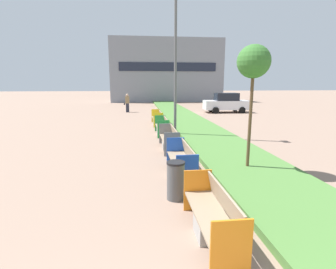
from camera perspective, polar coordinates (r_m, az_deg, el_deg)
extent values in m
cube|color=#4C7A38|center=(13.16, 9.38, -0.91)|extent=(2.80, 120.00, 0.18)
cube|color=gray|center=(41.00, -0.45, 13.65)|extent=(16.37, 5.92, 9.08)
cube|color=#1E2333|center=(38.03, 0.05, 14.52)|extent=(13.75, 0.08, 1.20)
cube|color=#9E9B96|center=(5.20, 9.17, -19.19)|extent=(0.52, 0.60, 0.42)
cube|color=gray|center=(5.09, 9.25, -16.95)|extent=(0.58, 2.10, 0.05)
cube|color=gray|center=(5.05, 12.39, -13.99)|extent=(0.14, 2.02, 0.48)
cube|color=orange|center=(4.21, 13.55, -23.24)|extent=(0.62, 0.04, 0.94)
cube|color=orange|center=(6.01, 6.45, -11.95)|extent=(0.62, 0.04, 0.94)
cube|color=#9E9B96|center=(8.26, 2.73, -7.27)|extent=(0.52, 0.60, 0.42)
cube|color=gray|center=(8.19, 2.75, -5.75)|extent=(0.58, 2.19, 0.05)
cube|color=gray|center=(8.16, 4.64, -3.91)|extent=(0.14, 2.11, 0.48)
cube|color=blue|center=(7.14, 4.21, -8.10)|extent=(0.62, 0.04, 0.94)
cube|color=blue|center=(9.24, 1.63, -3.54)|extent=(0.62, 0.04, 0.94)
cube|color=#9E9B96|center=(11.32, 0.11, -2.14)|extent=(0.52, 0.60, 0.42)
cube|color=gray|center=(11.27, 0.11, -1.00)|extent=(0.58, 2.20, 0.05)
cube|color=gray|center=(11.25, 1.48, 0.34)|extent=(0.14, 2.11, 0.48)
cube|color=slate|center=(10.17, 0.85, -2.16)|extent=(0.62, 0.04, 0.94)
cube|color=slate|center=(12.35, -0.49, 0.24)|extent=(0.62, 0.04, 0.94)
cube|color=#9E9B96|center=(14.50, -1.39, 0.84)|extent=(0.52, 0.60, 0.42)
cube|color=gray|center=(14.46, -1.40, 1.73)|extent=(0.58, 1.99, 0.05)
cube|color=gray|center=(14.45, -0.34, 2.78)|extent=(0.14, 1.91, 0.48)
cube|color=#238C3D|center=(13.46, -1.01, 1.16)|extent=(0.62, 0.04, 0.94)
cube|color=#238C3D|center=(15.46, -1.74, 2.47)|extent=(0.62, 0.04, 0.94)
cube|color=#9E9B96|center=(17.91, -2.40, 2.83)|extent=(0.52, 0.60, 0.42)
cube|color=gray|center=(17.88, -2.41, 3.56)|extent=(0.58, 2.24, 0.05)
cube|color=gray|center=(17.87, -1.55, 4.41)|extent=(0.14, 2.15, 0.48)
cube|color=yellow|center=(16.75, -2.12, 3.15)|extent=(0.62, 0.04, 0.94)
cube|color=yellow|center=(19.00, -2.66, 4.11)|extent=(0.62, 0.04, 0.94)
cylinder|color=#4C4F51|center=(6.51, 1.69, -10.19)|extent=(0.43, 0.43, 0.91)
cylinder|color=black|center=(6.35, 1.71, -6.17)|extent=(0.45, 0.45, 0.05)
cylinder|color=#56595B|center=(13.73, 1.64, 17.95)|extent=(0.14, 0.14, 8.86)
cylinder|color=brown|center=(8.60, 17.40, 2.43)|extent=(0.10, 0.10, 3.17)
sphere|color=#38702D|center=(8.53, 18.16, 14.88)|extent=(1.00, 1.00, 1.00)
cube|color=#232633|center=(25.70, -8.80, 5.76)|extent=(0.30, 0.22, 0.85)
cube|color=olive|center=(25.64, -8.85, 7.48)|extent=(0.38, 0.24, 0.69)
sphere|color=tan|center=(25.61, -8.88, 8.51)|extent=(0.24, 0.24, 0.24)
cube|color=#232328|center=(25.68, -9.45, 6.60)|extent=(0.12, 0.20, 0.18)
cube|color=silver|center=(25.83, 12.51, 6.31)|extent=(4.27, 1.95, 0.84)
cube|color=black|center=(25.78, 12.58, 8.04)|extent=(2.17, 1.64, 0.72)
cylinder|color=black|center=(25.48, 15.82, 5.14)|extent=(0.60, 0.20, 0.60)
cylinder|color=black|center=(27.14, 14.38, 5.56)|extent=(0.60, 0.20, 0.60)
cylinder|color=black|center=(24.63, 10.36, 5.18)|extent=(0.60, 0.20, 0.60)
cylinder|color=black|center=(26.35, 9.23, 5.61)|extent=(0.60, 0.20, 0.60)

